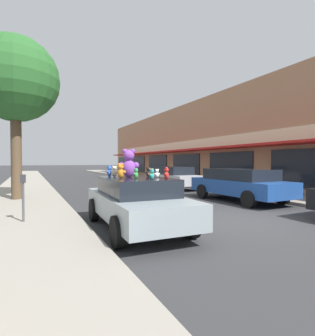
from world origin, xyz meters
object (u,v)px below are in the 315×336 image
teddy_bear_blue (109,171)px  teddy_bear_white (157,173)px  street_tree (15,80)px  parking_meter (23,192)px  teddy_bear_red (166,173)px  teddy_bear_orange (121,171)px  teddy_bear_green (136,173)px  teddy_bear_teal (152,174)px  parked_car_far_center (239,183)px  teddy_bear_black (149,172)px  teddy_bear_brown (151,173)px  teddy_bear_cream (115,171)px  teddy_bear_giant (129,164)px  plush_art_car (136,201)px  parked_car_far_right (172,177)px

teddy_bear_blue → teddy_bear_white: 1.51m
street_tree → parking_meter: bearing=-86.1°
teddy_bear_red → teddy_bear_orange: 1.17m
teddy_bear_green → teddy_bear_white: teddy_bear_green is taller
teddy_bear_teal → teddy_bear_red: bearing=149.6°
parking_meter → parked_car_far_center: bearing=5.8°
teddy_bear_black → parking_meter: (-3.11, 1.30, -0.52)m
parked_car_far_center → street_tree: bearing=155.0°
teddy_bear_black → teddy_bear_teal: bearing=92.7°
teddy_bear_red → teddy_bear_brown: teddy_bear_red is taller
teddy_bear_green → teddy_bear_cream: size_ratio=0.86×
teddy_bear_orange → teddy_bear_red: bearing=-161.0°
teddy_bear_black → parked_car_far_center: teddy_bear_black is taller
teddy_bear_blue → teddy_bear_red: teddy_bear_blue is taller
teddy_bear_red → parking_meter: (-3.14, 2.29, -0.53)m
teddy_bear_orange → parked_car_far_center: bearing=-100.6°
teddy_bear_red → teddy_bear_green: 0.78m
teddy_bear_giant → street_tree: street_tree is taller
teddy_bear_green → teddy_bear_black: (0.56, 0.49, 0.01)m
plush_art_car → teddy_bear_white: 0.90m
teddy_bear_giant → teddy_bear_cream: 0.64m
teddy_bear_red → teddy_bear_black: size_ratio=1.04×
teddy_bear_blue → teddy_bear_green: (0.34, -1.23, -0.02)m
teddy_bear_teal → street_tree: (-3.06, 7.32, 3.80)m
teddy_bear_teal → street_tree: street_tree is taller
teddy_bear_orange → parked_car_far_right: teddy_bear_orange is taller
plush_art_car → teddy_bear_orange: size_ratio=11.51×
parked_car_far_center → parking_meter: bearing=-174.2°
teddy_bear_teal → teddy_bear_green: bearing=-114.4°
teddy_bear_brown → parked_car_far_center: teddy_bear_brown is taller
street_tree → parking_meter: (0.34, -4.95, -4.31)m
teddy_bear_blue → teddy_bear_orange: teddy_bear_orange is taller
teddy_bear_teal → teddy_bear_orange: (-0.49, 0.82, 0.06)m
parked_car_far_right → parking_meter: (-8.46, -6.86, 0.16)m
teddy_bear_blue → teddy_bear_black: (0.90, -0.75, -0.01)m
teddy_bear_giant → parking_meter: (-2.54, 1.27, -0.75)m
teddy_bear_brown → teddy_bear_black: (0.22, 0.65, 0.01)m
teddy_bear_cream → teddy_bear_blue: bearing=-50.7°
teddy_bear_giant → parked_car_far_center: (5.91, 2.13, -0.91)m
teddy_bear_blue → parking_meter: teddy_bear_blue is taller
teddy_bear_black → parked_car_far_right: size_ratio=0.06×
teddy_bear_green → parking_meter: teddy_bear_green is taller
teddy_bear_green → teddy_bear_orange: size_ratio=0.69×
parked_car_far_center → parked_car_far_right: parked_car_far_right is taller
teddy_bear_green → teddy_bear_teal: teddy_bear_green is taller
teddy_bear_green → teddy_bear_cream: (-0.23, 1.06, 0.02)m
teddy_bear_blue → parked_car_far_center: 6.44m
teddy_bear_cream → parked_car_far_center: size_ratio=0.06×
teddy_bear_black → street_tree: street_tree is taller
teddy_bear_blue → teddy_bear_black: bearing=93.5°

